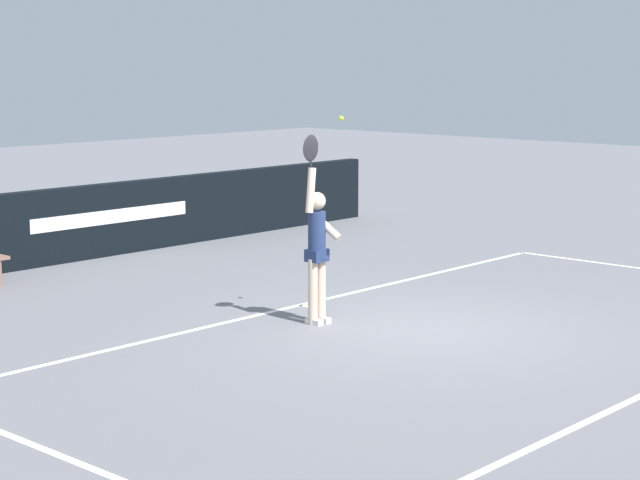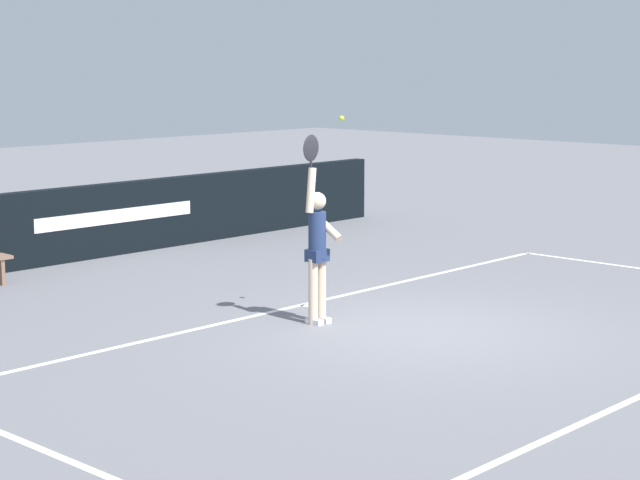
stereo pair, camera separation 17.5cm
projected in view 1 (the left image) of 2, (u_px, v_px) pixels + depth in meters
The scene contains 5 objects.
ground_plane at pixel (424, 330), 14.16m from camera, with size 60.00×60.00×0.00m, color slate.
court_lines at pixel (461, 337), 13.78m from camera, with size 11.63×5.58×0.00m.
back_wall at pixel (76, 224), 18.96m from camera, with size 14.57×0.24×1.26m.
tennis_player at pixel (317, 246), 14.36m from camera, with size 0.44×0.49×2.47m.
tennis_ball at pixel (341, 118), 14.27m from camera, with size 0.07×0.07×0.07m.
Camera 1 is at (-11.10, -8.29, 3.39)m, focal length 62.82 mm.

